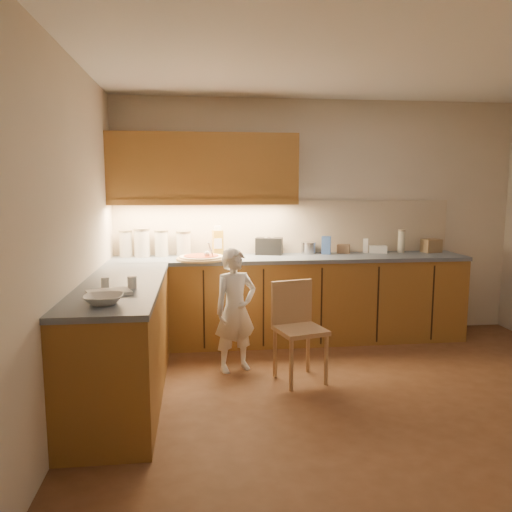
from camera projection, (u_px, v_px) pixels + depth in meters
name	position (u px, v px, depth m)	size (l,w,h in m)	color
room	(386.00, 184.00, 3.57)	(4.54, 4.50, 2.62)	#57341D
l_counter	(243.00, 310.00, 4.86)	(3.77, 2.62, 0.92)	olive
backsplash	(286.00, 227.00, 5.54)	(3.75, 0.02, 0.58)	beige
upper_cabinets	(204.00, 168.00, 5.19)	(1.95, 0.36, 0.73)	olive
pizza_on_board	(201.00, 258.00, 5.04)	(0.50, 0.50, 0.20)	tan
child	(235.00, 310.00, 4.47)	(0.41, 0.27, 1.12)	white
wooden_chair	(297.00, 323.00, 4.29)	(0.47, 0.47, 0.85)	tan
mixing_bowl	(104.00, 299.00, 3.15)	(0.25, 0.25, 0.06)	white
canister_a	(126.00, 244.00, 5.23)	(0.14, 0.14, 0.28)	silver
canister_b	(142.00, 242.00, 5.24)	(0.17, 0.17, 0.30)	white
canister_c	(161.00, 243.00, 5.28)	(0.15, 0.15, 0.28)	white
canister_d	(184.00, 243.00, 5.34)	(0.16, 0.16, 0.27)	silver
oil_jug	(218.00, 242.00, 5.33)	(0.12, 0.10, 0.32)	#BB9125
toaster	(269.00, 246.00, 5.44)	(0.32, 0.23, 0.19)	black
steel_pot	(308.00, 248.00, 5.50)	(0.17, 0.17, 0.13)	silver
blue_box	(326.00, 245.00, 5.46)	(0.10, 0.07, 0.20)	#325297
card_box_a	(343.00, 249.00, 5.55)	(0.13, 0.10, 0.10)	tan
white_bottle	(366.00, 246.00, 5.57)	(0.05, 0.05, 0.16)	white
flat_pack	(378.00, 249.00, 5.58)	(0.19, 0.14, 0.08)	white
tall_jar	(401.00, 241.00, 5.59)	(0.08, 0.08, 0.26)	silver
card_box_b	(431.00, 246.00, 5.62)	(0.19, 0.15, 0.15)	#9D7F54
dough_cloth	(109.00, 292.00, 3.46)	(0.28, 0.22, 0.02)	white
spice_jar_a	(105.00, 283.00, 3.65)	(0.06, 0.06, 0.08)	silver
spice_jar_b	(132.00, 282.00, 3.64)	(0.07, 0.07, 0.09)	white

